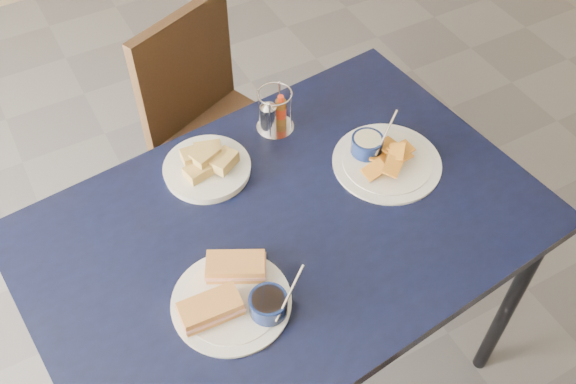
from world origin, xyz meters
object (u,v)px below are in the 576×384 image
sandwich_plate (235,295)px  bread_basket (207,166)px  plantain_plate (381,156)px  chair_far (216,112)px  condiment_caddy (273,114)px  dining_table (285,238)px

sandwich_plate → bread_basket: size_ratio=1.29×
bread_basket → plantain_plate: bearing=-23.9°
sandwich_plate → bread_basket: sandwich_plate is taller
sandwich_plate → plantain_plate: bearing=20.7°
chair_far → condiment_caddy: bearing=-86.1°
condiment_caddy → plantain_plate: bearing=-52.2°
sandwich_plate → bread_basket: bearing=74.6°
chair_far → plantain_plate: (0.23, -0.66, 0.26)m
plantain_plate → condiment_caddy: bearing=127.8°
sandwich_plate → condiment_caddy: condiment_caddy is taller
chair_far → bread_basket: bearing=-115.0°
plantain_plate → condiment_caddy: condiment_caddy is taller
sandwich_plate → dining_table: bearing=33.8°
sandwich_plate → plantain_plate: size_ratio=1.01×
chair_far → condiment_caddy: size_ratio=6.47×
chair_far → condiment_caddy: 0.50m
dining_table → bread_basket: size_ratio=5.89×
condiment_caddy → dining_table: bearing=-113.2°
plantain_plate → bread_basket: (-0.44, 0.20, 0.01)m
chair_far → plantain_plate: size_ratio=2.89×
dining_table → chair_far: (0.11, 0.72, -0.19)m
bread_basket → condiment_caddy: (0.24, 0.06, 0.03)m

